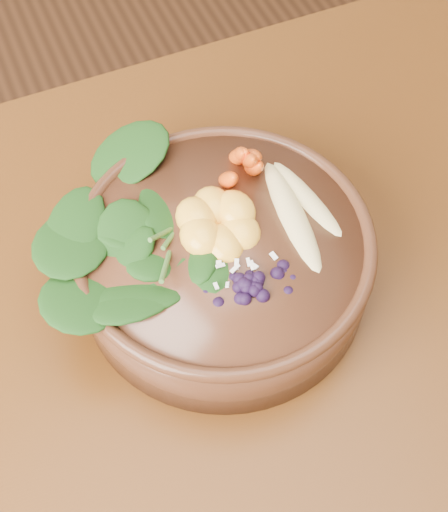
% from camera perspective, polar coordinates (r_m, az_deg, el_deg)
% --- Properties ---
extents(ground, '(4.00, 4.00, 0.00)m').
position_cam_1_polar(ground, '(1.44, 8.94, -18.51)').
color(ground, '#381E0F').
rests_on(ground, ground).
extents(dining_table, '(1.60, 0.90, 0.75)m').
position_cam_1_polar(dining_table, '(0.83, 14.85, -6.66)').
color(dining_table, '#331C0C').
rests_on(dining_table, ground).
extents(stoneware_bowl, '(0.30, 0.30, 0.08)m').
position_cam_1_polar(stoneware_bowl, '(0.70, 0.00, -0.45)').
color(stoneware_bowl, '#502C1A').
rests_on(stoneware_bowl, dining_table).
extents(kale_heap, '(0.19, 0.17, 0.04)m').
position_cam_1_polar(kale_heap, '(0.68, -5.59, 4.82)').
color(kale_heap, '#174010').
rests_on(kale_heap, stoneware_bowl).
extents(carrot_cluster, '(0.06, 0.06, 0.08)m').
position_cam_1_polar(carrot_cluster, '(0.70, 1.15, 9.44)').
color(carrot_cluster, '#FC5315').
rests_on(carrot_cluster, stoneware_bowl).
extents(banana_halves, '(0.07, 0.16, 0.03)m').
position_cam_1_polar(banana_halves, '(0.69, 6.15, 4.66)').
color(banana_halves, '#E0CC84').
rests_on(banana_halves, stoneware_bowl).
extents(mandarin_cluster, '(0.09, 0.09, 0.03)m').
position_cam_1_polar(mandarin_cluster, '(0.67, -0.50, 3.32)').
color(mandarin_cluster, yellow).
rests_on(mandarin_cluster, stoneware_bowl).
extents(blueberry_pile, '(0.14, 0.10, 0.04)m').
position_cam_1_polar(blueberry_pile, '(0.63, 2.56, -1.59)').
color(blueberry_pile, black).
rests_on(blueberry_pile, stoneware_bowl).
extents(coconut_flakes, '(0.09, 0.07, 0.01)m').
position_cam_1_polar(coconut_flakes, '(0.66, 0.89, 0.32)').
color(coconut_flakes, white).
rests_on(coconut_flakes, stoneware_bowl).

